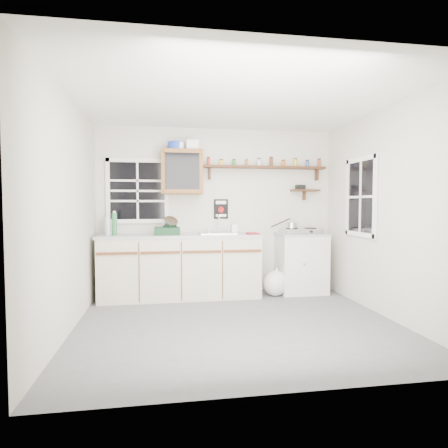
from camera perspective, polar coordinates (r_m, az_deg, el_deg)
The scene contains 18 objects.
room at distance 4.18m, azimuth 2.13°, elevation 1.63°, with size 3.64×3.24×2.54m.
main_cabinet at distance 5.48m, azimuth -6.63°, elevation -6.35°, with size 2.31×0.63×0.92m.
right_cabinet at distance 5.87m, azimuth 11.65°, elevation -5.81°, with size 0.73×0.57×0.91m.
sink at distance 5.47m, azimuth -1.04°, elevation -1.38°, with size 0.52×0.44×0.29m.
upper_cabinet at distance 5.57m, azimuth -6.42°, elevation 7.88°, with size 0.60×0.32×0.65m.
upper_cabinet_clutter at distance 5.62m, azimuth -6.43°, elevation 11.79°, with size 0.45×0.24×0.14m.
spice_shelf at distance 5.85m, azimuth 6.43°, elevation 8.65°, with size 1.91×0.18×0.35m.
secondary_shelf at distance 6.03m, azimuth 12.04°, elevation 5.09°, with size 0.45×0.16×0.24m.
warning_sign at distance 5.75m, azimuth -0.47°, elevation 2.31°, with size 0.22×0.02×0.30m.
window_back at distance 5.70m, azimuth -13.03°, elevation 4.94°, with size 0.93×0.03×0.98m.
window_right at distance 5.33m, azimuth 20.14°, elevation 3.90°, with size 0.03×0.78×1.08m.
water_bottles at distance 5.46m, azimuth -16.84°, elevation -0.15°, with size 0.17×0.10×0.34m.
dish_rack at distance 5.35m, azimuth -8.53°, elevation -0.72°, with size 0.36×0.28×0.27m.
soap_bottle at distance 5.62m, azimuth 1.60°, elevation -0.44°, with size 0.08×0.09×0.19m, color beige.
rag at distance 5.40m, azimuth 4.35°, elevation -1.45°, with size 0.16×0.14×0.02m, color maroon.
hotplate at distance 5.80m, azimuth 11.65°, elevation -1.02°, with size 0.62×0.38×0.08m.
saucepan at distance 5.74m, azimuth 10.21°, elevation -0.21°, with size 0.37×0.23×0.16m.
trash_bag at distance 5.64m, azimuth 7.81°, elevation -8.90°, with size 0.39×0.35×0.44m.
Camera 1 is at (-0.81, -4.10, 1.35)m, focal length 30.00 mm.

